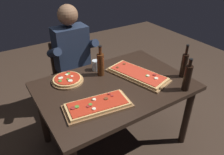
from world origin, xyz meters
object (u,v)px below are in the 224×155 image
object	(u,v)px
pizza_round_far	(67,80)
vinegar_bottle_green	(101,64)
wine_bottle_dark	(184,65)
tumbler_near_camera	(96,66)
oil_bottle_amber	(187,77)
pizza_rectangular_front	(98,105)
pizza_rectangular_left	(138,74)
seated_diner	(74,57)
diner_chair	(71,72)
dining_table	(115,93)

from	to	relation	value
pizza_round_far	vinegar_bottle_green	bearing A→B (deg)	-9.86
wine_bottle_dark	tumbler_near_camera	distance (m)	0.87
oil_bottle_amber	vinegar_bottle_green	xyz separation A→B (m)	(-0.50, 0.63, -0.01)
pizza_rectangular_front	pizza_rectangular_left	size ratio (longest dim) A/B	0.85
tumbler_near_camera	seated_diner	world-z (taller)	seated_diner
tumbler_near_camera	diner_chair	distance (m)	0.60
pizza_rectangular_left	vinegar_bottle_green	xyz separation A→B (m)	(-0.29, 0.22, 0.10)
dining_table	oil_bottle_amber	bearing A→B (deg)	-40.05
pizza_rectangular_left	diner_chair	world-z (taller)	diner_chair
pizza_round_far	tumbler_near_camera	world-z (taller)	tumbler_near_camera
pizza_round_far	diner_chair	size ratio (longest dim) A/B	0.35
pizza_rectangular_left	wine_bottle_dark	xyz separation A→B (m)	(0.37, -0.24, 0.11)
tumbler_near_camera	vinegar_bottle_green	bearing A→B (deg)	-93.39
pizza_round_far	wine_bottle_dark	xyz separation A→B (m)	(0.99, -0.52, 0.11)
pizza_rectangular_left	tumbler_near_camera	world-z (taller)	tumbler_near_camera
dining_table	wine_bottle_dark	size ratio (longest dim) A/B	4.18
pizza_rectangular_left	pizza_round_far	xyz separation A→B (m)	(-0.62, 0.28, 0.00)
pizza_rectangular_front	diner_chair	bearing A→B (deg)	78.89
vinegar_bottle_green	seated_diner	distance (m)	0.53
diner_chair	dining_table	bearing A→B (deg)	-83.97
seated_diner	diner_chair	bearing A→B (deg)	90.00
pizza_rectangular_front	pizza_rectangular_left	bearing A→B (deg)	20.28
pizza_round_far	vinegar_bottle_green	world-z (taller)	vinegar_bottle_green
pizza_rectangular_front	vinegar_bottle_green	xyz separation A→B (m)	(0.28, 0.43, 0.10)
pizza_rectangular_front	pizza_round_far	size ratio (longest dim) A/B	1.88
oil_bottle_amber	vinegar_bottle_green	distance (m)	0.81
wine_bottle_dark	seated_diner	xyz separation A→B (m)	(-0.73, 0.97, -0.13)
pizza_rectangular_left	wine_bottle_dark	bearing A→B (deg)	-32.95
diner_chair	pizza_rectangular_front	bearing A→B (deg)	-101.11
tumbler_near_camera	diner_chair	world-z (taller)	diner_chair
wine_bottle_dark	diner_chair	bearing A→B (deg)	123.83
dining_table	tumbler_near_camera	world-z (taller)	tumbler_near_camera
tumbler_near_camera	wine_bottle_dark	bearing A→B (deg)	-41.28
oil_bottle_amber	seated_diner	distance (m)	1.29
pizza_round_far	diner_chair	distance (m)	0.69
oil_bottle_amber	pizza_rectangular_left	bearing A→B (deg)	117.35
seated_diner	vinegar_bottle_green	bearing A→B (deg)	-82.09
wine_bottle_dark	tumbler_near_camera	bearing A→B (deg)	138.72
diner_chair	seated_diner	bearing A→B (deg)	-90.00
pizza_round_far	wine_bottle_dark	bearing A→B (deg)	-27.56
pizza_rectangular_left	wine_bottle_dark	size ratio (longest dim) A/B	1.99
diner_chair	oil_bottle_amber	bearing A→B (deg)	-65.52
pizza_rectangular_left	pizza_rectangular_front	bearing A→B (deg)	-159.72
dining_table	pizza_rectangular_left	xyz separation A→B (m)	(0.27, 0.01, 0.11)
pizza_round_far	diner_chair	xyz separation A→B (m)	(0.26, 0.57, -0.27)
wine_bottle_dark	oil_bottle_amber	bearing A→B (deg)	-131.63
vinegar_bottle_green	tumbler_near_camera	xyz separation A→B (m)	(0.01, 0.11, -0.08)
wine_bottle_dark	tumbler_near_camera	world-z (taller)	wine_bottle_dark
pizza_round_far	tumbler_near_camera	bearing A→B (deg)	9.34
oil_bottle_amber	pizza_rectangular_front	bearing A→B (deg)	165.53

